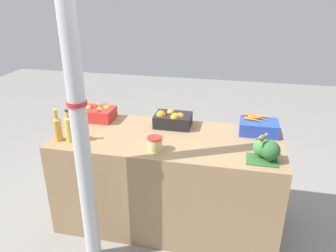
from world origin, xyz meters
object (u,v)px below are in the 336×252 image
(apple_crate, at_px, (96,112))
(broccoli_pile, at_px, (267,150))
(orange_crate, at_px, (172,119))
(sparrow_bird, at_px, (263,137))
(carrot_crate, at_px, (259,127))
(pickle_jar, at_px, (155,144))
(support_pole, at_px, (79,120))
(juice_bottle_golden, at_px, (69,128))
(juice_bottle_amber, at_px, (58,128))

(apple_crate, distance_m, broccoli_pile, 1.59)
(orange_crate, bearing_deg, sparrow_bird, -32.75)
(carrot_crate, xyz_separation_m, pickle_jar, (-0.78, -0.50, -0.01))
(support_pole, distance_m, orange_crate, 0.98)
(carrot_crate, bearing_deg, sparrow_bird, -90.30)
(broccoli_pile, bearing_deg, orange_crate, 149.93)
(support_pole, xyz_separation_m, broccoli_pile, (1.25, 0.36, -0.27))
(juice_bottle_golden, bearing_deg, support_pole, -50.36)
(carrot_crate, height_order, sparrow_bird, sparrow_bird)
(apple_crate, relative_size, sparrow_bird, 3.03)
(apple_crate, distance_m, carrot_crate, 1.48)
(orange_crate, xyz_separation_m, carrot_crate, (0.75, 0.01, -0.01))
(support_pole, distance_m, juice_bottle_golden, 0.50)
(carrot_crate, distance_m, broccoli_pile, 0.47)
(orange_crate, xyz_separation_m, sparrow_bird, (0.74, -0.48, 0.12))
(orange_crate, bearing_deg, carrot_crate, 0.79)
(juice_bottle_amber, xyz_separation_m, sparrow_bird, (1.59, -0.00, 0.08))
(orange_crate, height_order, pickle_jar, orange_crate)
(support_pole, xyz_separation_m, orange_crate, (0.46, 0.82, -0.28))
(support_pole, bearing_deg, juice_bottle_golden, 129.64)
(support_pole, bearing_deg, broccoli_pile, 16.12)
(juice_bottle_amber, bearing_deg, support_pole, -41.77)
(sparrow_bird, bearing_deg, support_pole, 149.63)
(carrot_crate, distance_m, sparrow_bird, 0.50)
(juice_bottle_golden, bearing_deg, carrot_crate, 18.14)
(orange_crate, relative_size, sparrow_bird, 3.03)
(juice_bottle_amber, bearing_deg, orange_crate, 29.57)
(orange_crate, bearing_deg, juice_bottle_amber, -150.43)
(support_pole, bearing_deg, carrot_crate, 34.37)
(juice_bottle_amber, height_order, sparrow_bird, juice_bottle_amber)
(apple_crate, height_order, sparrow_bird, sparrow_bird)
(support_pole, height_order, apple_crate, support_pole)
(juice_bottle_golden, xyz_separation_m, pickle_jar, (0.71, -0.01, -0.06))
(pickle_jar, bearing_deg, apple_crate, 144.77)
(carrot_crate, bearing_deg, juice_bottle_amber, -162.92)
(carrot_crate, distance_m, juice_bottle_amber, 1.66)
(apple_crate, relative_size, pickle_jar, 2.72)
(support_pole, relative_size, juice_bottle_amber, 8.84)
(support_pole, height_order, sparrow_bird, support_pole)
(orange_crate, distance_m, sparrow_bird, 0.89)
(support_pole, height_order, pickle_jar, support_pole)
(orange_crate, height_order, carrot_crate, orange_crate)
(juice_bottle_amber, distance_m, pickle_jar, 0.81)
(apple_crate, height_order, orange_crate, orange_crate)
(carrot_crate, height_order, juice_bottle_golden, juice_bottle_golden)
(support_pole, bearing_deg, juice_bottle_amber, 138.23)
(apple_crate, relative_size, carrot_crate, 1.00)
(broccoli_pile, relative_size, juice_bottle_golden, 0.84)
(carrot_crate, bearing_deg, broccoli_pile, -85.06)
(support_pole, height_order, juice_bottle_amber, support_pole)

